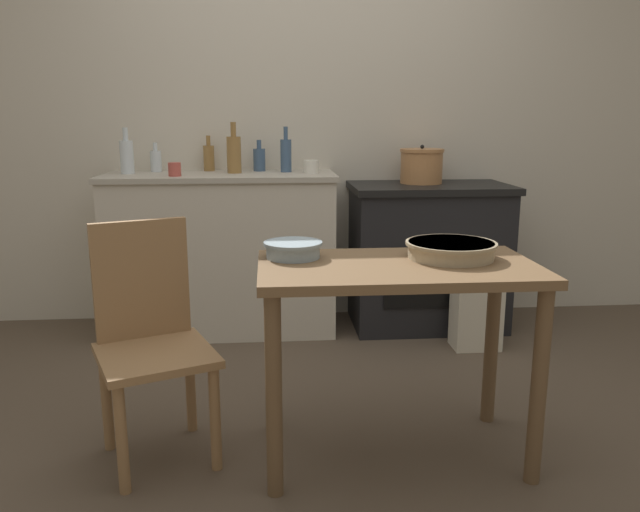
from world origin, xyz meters
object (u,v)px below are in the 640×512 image
Objects in this scene: bottle_center_left at (127,156)px; bottle_center_right at (209,157)px; bottle_left at (286,155)px; flour_sack at (476,313)px; stock_pot at (422,166)px; stove at (427,255)px; mixing_bowl_large at (293,248)px; bottle_mid_left at (156,161)px; bottle_far_left at (259,159)px; cup_mid_right at (311,167)px; bottle_center at (234,154)px; cup_right at (175,169)px; chair at (151,335)px; work_table at (397,300)px; mixing_bowl_small at (451,249)px.

bottle_center_right is (0.46, 0.15, -0.02)m from bottle_center_left.
flour_sack is at bearing -26.47° from bottle_left.
stock_pot is 0.99× the size of bottle_left.
stove is 1.67m from mixing_bowl_large.
bottle_center_right is (0.31, 0.03, 0.02)m from bottle_mid_left.
bottle_center_right is at bearing 171.38° from stove.
bottle_left is at bearing -25.73° from bottle_far_left.
stock_pot is 2.92× the size of cup_mid_right.
bottle_mid_left reaches higher than mixing_bowl_large.
bottle_mid_left is 0.82× the size of bottle_center_right.
bottle_center_left reaches higher than flour_sack.
bottle_center_left is at bearing 179.22° from bottle_center.
cup_right is at bearing -31.15° from bottle_center_left.
mixing_bowl_large is 1.57m from bottle_far_left.
mixing_bowl_large is at bearing -19.37° from chair.
work_table is 13.37× the size of cup_right.
bottle_center_right is (-1.03, 1.63, 0.24)m from mixing_bowl_small.
bottle_left is 0.92m from bottle_center_left.
cup_right is (-0.61, 1.25, 0.20)m from mixing_bowl_large.
cup_right reaches higher than stove.
bottle_far_left reaches higher than mixing_bowl_large.
stove is 3.55× the size of bottle_left.
cup_mid_right is at bearing -36.03° from bottle_left.
bottle_far_left is (-0.51, 1.67, 0.40)m from work_table.
bottle_far_left is 0.62m from bottle_mid_left.
bottle_center is (0.62, -0.01, 0.01)m from bottle_center_left.
bottle_far_left is 0.31m from bottle_center_right.
stove is 0.90m from cup_mid_right.
bottle_mid_left is at bearing 117.16° from cup_right.
mixing_bowl_large is 2.93× the size of cup_right.
cup_mid_right is (0.30, -0.18, -0.03)m from bottle_far_left.
bottle_center_right reaches higher than chair.
cup_right is (0.15, -0.29, -0.03)m from bottle_mid_left.
stove reaches higher than flour_sack.
bottle_far_left is 0.70× the size of bottle_left.
chair is 3.38× the size of bottle_center_left.
bottle_center reaches higher than stock_pot.
cup_mid_right is at bearing 40.84° from chair.
bottle_far_left is at bearing 149.11° from cup_mid_right.
bottle_left is (-0.82, 0.03, 0.07)m from stock_pot.
mixing_bowl_small is 1.95× the size of bottle_mid_left.
bottle_center_right is 2.82× the size of cup_right.
bottle_mid_left is (-0.78, 0.08, -0.04)m from bottle_left.
bottle_mid_left is at bearing 174.24° from bottle_left.
flour_sack is 1.25m from mixing_bowl_small.
stock_pot is 0.98m from bottle_far_left.
cup_right is (-0.32, -0.17, -0.08)m from bottle_center.
cup_right is at bearing -171.86° from cup_mid_right.
mixing_bowl_small is at bearing -73.29° from cup_mid_right.
chair is 2.08m from stock_pot.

